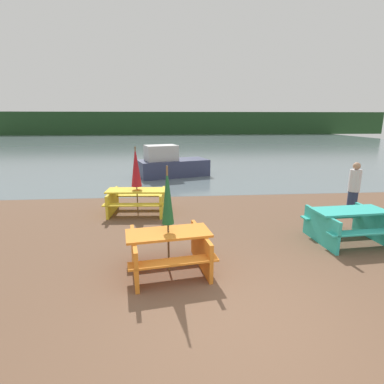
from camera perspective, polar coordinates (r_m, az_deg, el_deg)
ground_plane at (r=4.72m, az=8.64°, el=-23.20°), size 60.00×60.00×0.00m
water at (r=35.92m, az=-3.27°, el=9.27°), size 60.00×50.00×0.00m
far_treeline at (r=55.81m, az=-3.88°, el=12.93°), size 80.00×1.60×4.00m
picnic_table_orange at (r=5.75m, az=-4.49°, el=-10.53°), size 1.75×1.60×0.78m
picnic_table_teal at (r=7.93m, az=27.62°, el=-5.16°), size 1.76×1.50×0.78m
picnic_table_yellow at (r=9.31m, az=-10.37°, el=-1.26°), size 1.90×1.50×0.73m
umbrella_crimson at (r=9.11m, az=-10.64°, el=4.71°), size 0.31×0.31×2.03m
umbrella_darkgreen at (r=5.42m, az=-4.68°, el=-0.85°), size 0.22×0.22×2.02m
boat at (r=15.13m, az=-4.10°, el=5.23°), size 3.73×2.49×1.56m
person at (r=9.96m, az=28.42°, el=0.42°), size 0.32×0.32×1.61m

